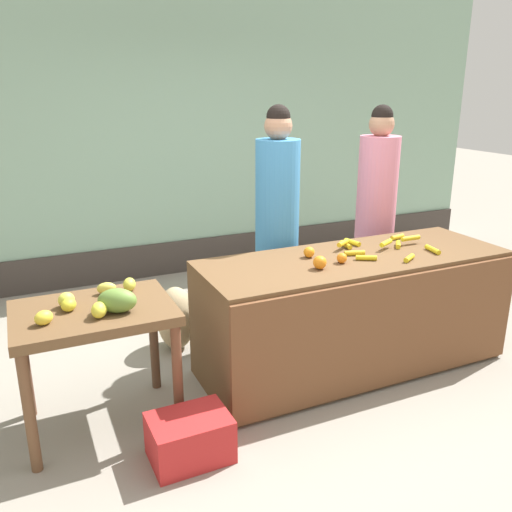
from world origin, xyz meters
The scene contains 11 objects.
ground_plane centered at (0.00, 0.00, 0.00)m, with size 24.00×24.00×0.00m, color gray.
market_wall_back centered at (0.00, 2.63, 1.51)m, with size 7.67×0.23×3.08m.
fruit_stall_counter centered at (0.48, -0.01, 0.42)m, with size 2.24×0.81×0.85m.
side_table_wooden centered at (-1.32, 0.00, 0.66)m, with size 0.91×0.66×0.77m.
banana_bunch_pile centered at (0.75, 0.05, 0.87)m, with size 0.70×0.61×0.07m.
orange_pile centered at (0.17, -0.05, 0.89)m, with size 0.28×0.33×0.09m.
mango_papaya_pile centered at (-1.27, -0.05, 0.83)m, with size 0.64×0.48×0.14m.
vendor_woman_blue_shirt centered at (0.18, 0.64, 0.94)m, with size 0.34×0.34×1.87m.
vendor_woman_pink_shirt centered at (1.17, 0.71, 0.93)m, with size 0.34×0.34×1.85m.
produce_crate centered at (-0.94, -0.53, 0.13)m, with size 0.44×0.32×0.26m, color red.
produce_sack centered at (-0.62, 0.79, 0.25)m, with size 0.36×0.30×0.51m, color tan.
Camera 1 is at (-1.65, -2.98, 2.00)m, focal length 37.56 mm.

